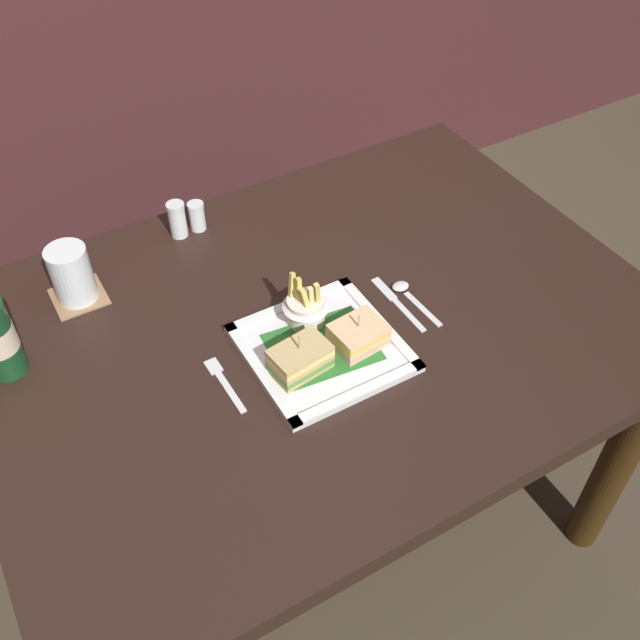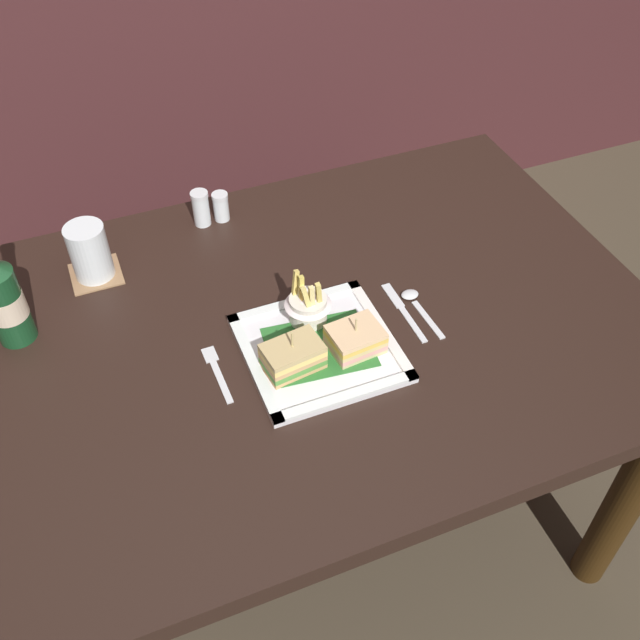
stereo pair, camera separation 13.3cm
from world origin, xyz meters
name	(u,v)px [view 1 (the left image)]	position (x,y,z in m)	size (l,w,h in m)	color
ground_plane	(318,516)	(0.00, 0.00, 0.00)	(6.00, 6.00, 0.00)	#453B2C
dining_table	(318,359)	(0.00, 0.00, 0.63)	(1.28, 0.93, 0.74)	black
square_plate	(322,348)	(-0.03, -0.07, 0.75)	(0.27, 0.27, 0.02)	white
sandwich_half_left	(300,359)	(-0.09, -0.10, 0.78)	(0.11, 0.08, 0.09)	tan
sandwich_half_right	(358,335)	(0.03, -0.10, 0.77)	(0.10, 0.08, 0.07)	#D4BF85
fries_cup	(305,305)	(-0.03, 0.00, 0.79)	(0.09, 0.09, 0.11)	silver
drink_coaster	(79,297)	(-0.38, 0.29, 0.74)	(0.10, 0.10, 0.00)	#97704C
water_glass	(73,277)	(-0.38, 0.29, 0.79)	(0.08, 0.08, 0.12)	silver
fork	(223,381)	(-0.22, -0.05, 0.74)	(0.02, 0.14, 0.00)	silver
knife	(396,302)	(0.16, -0.03, 0.74)	(0.02, 0.17, 0.00)	silver
spoon	(407,293)	(0.19, -0.03, 0.75)	(0.04, 0.14, 0.01)	silver
salt_shaker	(178,221)	(-0.13, 0.37, 0.78)	(0.04, 0.04, 0.08)	silver
pepper_shaker	(197,218)	(-0.09, 0.37, 0.77)	(0.04, 0.04, 0.07)	silver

